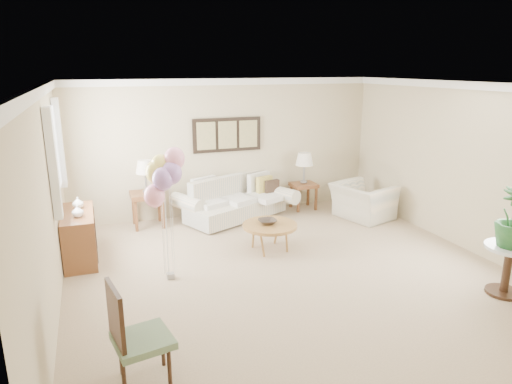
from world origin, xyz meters
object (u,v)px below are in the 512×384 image
sofa (235,202)px  accent_chair (134,334)px  coffee_table (270,226)px  armchair (363,201)px  balloon_cluster (163,175)px

sofa → accent_chair: 4.83m
coffee_table → accent_chair: bearing=-132.4°
accent_chair → sofa: bearing=61.7°
sofa → armchair: bearing=-20.4°
balloon_cluster → coffee_table: bearing=15.3°
sofa → balloon_cluster: size_ratio=1.34×
coffee_table → armchair: size_ratio=0.84×
armchair → balloon_cluster: balloon_cluster is taller
sofa → armchair: sofa is taller
balloon_cluster → armchair: bearing=18.7°
accent_chair → balloon_cluster: bearing=72.9°
armchair → accent_chair: 5.70m
sofa → coffee_table: sofa is taller
armchair → accent_chair: bearing=110.7°
armchair → balloon_cluster: size_ratio=0.56×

